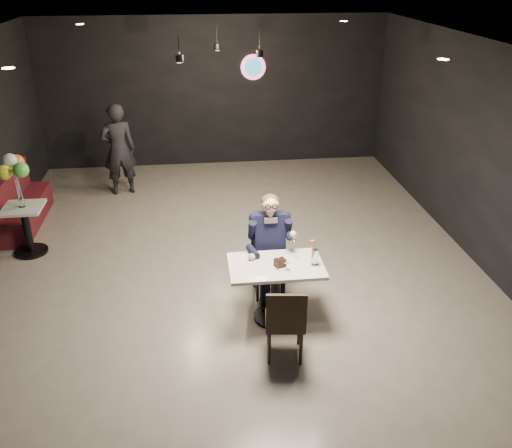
{
  "coord_description": "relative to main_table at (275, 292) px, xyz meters",
  "views": [
    {
      "loc": [
        -0.44,
        -6.61,
        3.94
      ],
      "look_at": [
        0.26,
        -0.62,
        0.99
      ],
      "focal_mm": 38.0,
      "sensor_mm": 36.0,
      "label": 1
    }
  ],
  "objects": [
    {
      "name": "balloon_bunch",
      "position": [
        -3.37,
        2.05,
        0.85
      ],
      "size": [
        0.4,
        0.4,
        0.66
      ],
      "primitive_type": "cube",
      "color": "yellow",
      "rests_on": "balloon_vase"
    },
    {
      "name": "seated_man",
      "position": [
        0.0,
        0.55,
        0.34
      ],
      "size": [
        0.6,
        0.8,
        1.44
      ],
      "primitive_type": "cube",
      "color": "black",
      "rests_on": "floor"
    },
    {
      "name": "chair_near",
      "position": [
        0.0,
        -0.68,
        0.09
      ],
      "size": [
        0.47,
        0.51,
        0.92
      ],
      "primitive_type": "cube",
      "rotation": [
        0.0,
        0.0,
        -0.12
      ],
      "color": "black",
      "rests_on": "floor"
    },
    {
      "name": "booth_bench",
      "position": [
        -3.67,
        3.05,
        0.07
      ],
      "size": [
        0.45,
        1.79,
        0.89
      ],
      "primitive_type": "cube",
      "color": "#470F17",
      "rests_on": "floor"
    },
    {
      "name": "cake_slice",
      "position": [
        0.04,
        -0.06,
        0.43
      ],
      "size": [
        0.15,
        0.13,
        0.08
      ],
      "primitive_type": "cube",
      "rotation": [
        0.0,
        0.0,
        0.35
      ],
      "color": "black",
      "rests_on": "dessert_plate"
    },
    {
      "name": "sundae_glass",
      "position": [
        0.45,
        -0.05,
        0.47
      ],
      "size": [
        0.09,
        0.09,
        0.19
      ],
      "primitive_type": "cylinder",
      "color": "silver",
      "rests_on": "main_table"
    },
    {
      "name": "wafer_cone",
      "position": [
        0.42,
        -0.06,
        0.62
      ],
      "size": [
        0.08,
        0.08,
        0.13
      ],
      "primitive_type": "cone",
      "rotation": [
        0.0,
        0.0,
        0.26
      ],
      "color": "tan",
      "rests_on": "sundae_glass"
    },
    {
      "name": "balloon_vase",
      "position": [
        -3.37,
        2.05,
        0.45
      ],
      "size": [
        0.09,
        0.09,
        0.14
      ],
      "primitive_type": "cylinder",
      "color": "silver",
      "rests_on": "side_table"
    },
    {
      "name": "floor",
      "position": [
        -0.42,
        1.22,
        -0.38
      ],
      "size": [
        9.0,
        9.0,
        0.0
      ],
      "primitive_type": "plane",
      "color": "gray",
      "rests_on": "ground"
    },
    {
      "name": "mint_leaf",
      "position": [
        0.11,
        -0.14,
        0.47
      ],
      "size": [
        0.07,
        0.04,
        0.01
      ],
      "primitive_type": "ellipsoid",
      "color": "#2B842F",
      "rests_on": "cake_slice"
    },
    {
      "name": "chair_far",
      "position": [
        0.0,
        0.55,
        0.09
      ],
      "size": [
        0.42,
        0.46,
        0.92
      ],
      "primitive_type": "cube",
      "color": "black",
      "rests_on": "floor"
    },
    {
      "name": "side_table",
      "position": [
        -3.37,
        2.05,
        -0.03
      ],
      "size": [
        0.55,
        0.55,
        0.69
      ],
      "primitive_type": "cube",
      "color": "silver",
      "rests_on": "floor"
    },
    {
      "name": "passerby",
      "position": [
        -2.25,
        4.26,
        0.47
      ],
      "size": [
        0.69,
        0.54,
        1.69
      ],
      "primitive_type": "imported",
      "rotation": [
        0.0,
        0.0,
        3.38
      ],
      "color": "black",
      "rests_on": "floor"
    },
    {
      "name": "dessert_plate",
      "position": [
        0.06,
        -0.06,
        0.38
      ],
      "size": [
        0.21,
        0.21,
        0.01
      ],
      "primitive_type": "cylinder",
      "color": "white",
      "rests_on": "main_table"
    },
    {
      "name": "pendant_lights",
      "position": [
        -0.42,
        3.22,
        2.51
      ],
      "size": [
        1.4,
        1.2,
        0.36
      ],
      "primitive_type": "cube",
      "color": "black",
      "rests_on": "floor"
    },
    {
      "name": "wall_sign",
      "position": [
        0.38,
        5.69,
        1.62
      ],
      "size": [
        0.5,
        0.06,
        0.5
      ],
      "primitive_type": null,
      "color": "pink",
      "rests_on": "floor"
    },
    {
      "name": "main_table",
      "position": [
        0.0,
        0.0,
        0.0
      ],
      "size": [
        1.1,
        0.7,
        0.75
      ],
      "primitive_type": "cube",
      "color": "silver",
      "rests_on": "floor"
    }
  ]
}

